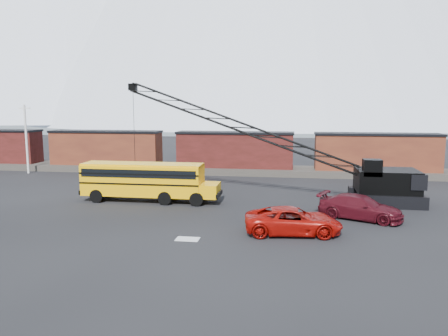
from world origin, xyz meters
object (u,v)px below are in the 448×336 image
object	(u,v)px
school_bus	(147,180)
crawler_crane	(269,138)
maroon_suv	(360,207)
red_pickup	(293,221)

from	to	relation	value
school_bus	crawler_crane	xyz separation A→B (m)	(9.96, 2.52, 3.43)
school_bus	maroon_suv	world-z (taller)	school_bus
red_pickup	maroon_suv	xyz separation A→B (m)	(4.68, 4.34, 0.01)
crawler_crane	red_pickup	bearing A→B (deg)	-78.43
red_pickup	school_bus	bearing A→B (deg)	52.05
red_pickup	crawler_crane	xyz separation A→B (m)	(-2.06, 10.08, 4.39)
red_pickup	crawler_crane	size ratio (longest dim) A/B	0.24
school_bus	red_pickup	size ratio (longest dim) A/B	1.94
maroon_suv	red_pickup	bearing A→B (deg)	156.42
red_pickup	maroon_suv	bearing A→B (deg)	-52.94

